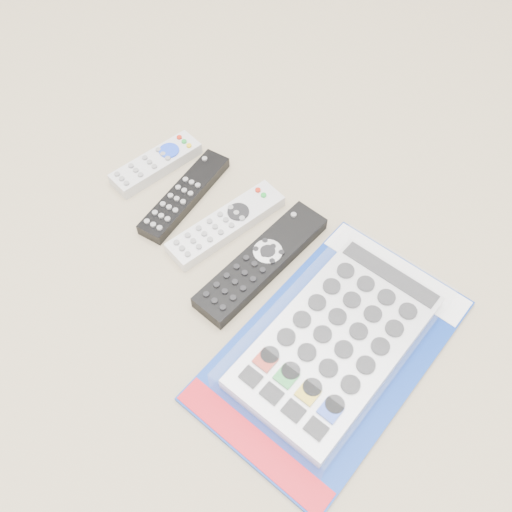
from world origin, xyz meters
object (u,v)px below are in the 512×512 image
Objects in this scene: remote_slim_black at (185,195)px; jumbo_remote_packaged at (336,340)px; remote_large_black at (261,262)px; remote_small_grey at (156,164)px; remote_silver_dvd at (226,224)px.

jumbo_remote_packaged is at bearing -18.42° from remote_slim_black.
remote_small_grey is at bearing 173.12° from remote_large_black.
remote_small_grey is 0.09m from remote_slim_black.
remote_small_grey is at bearing 159.04° from remote_slim_black.
jumbo_remote_packaged reaches higher than remote_slim_black.
remote_slim_black is at bearing -4.48° from remote_small_grey.
remote_large_black is at bearing -15.30° from remote_slim_black.
remote_large_black is (0.26, -0.04, 0.00)m from remote_small_grey.
remote_small_grey is 0.83× the size of remote_slim_black.
remote_large_black is 0.64× the size of jumbo_remote_packaged.
remote_slim_black is 0.83× the size of remote_large_black.
remote_large_black is (0.18, -0.02, 0.00)m from remote_slim_black.
remote_small_grey is 0.68× the size of remote_large_black.
remote_small_grey is 0.18m from remote_silver_dvd.
remote_slim_black is 0.35m from jumbo_remote_packaged.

